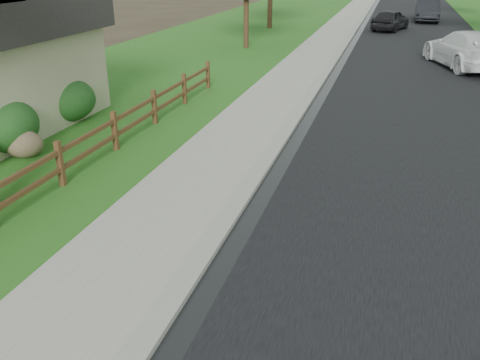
% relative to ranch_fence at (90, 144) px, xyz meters
% --- Properties ---
extents(road, '(8.00, 90.00, 0.02)m').
position_rel_ranch_fence_xyz_m(road, '(8.20, 28.60, -0.61)').
color(road, black).
rests_on(road, ground).
extents(curb, '(0.40, 90.00, 0.12)m').
position_rel_ranch_fence_xyz_m(curb, '(4.00, 28.60, -0.56)').
color(curb, gray).
rests_on(curb, ground).
extents(wet_gutter, '(0.50, 90.00, 0.00)m').
position_rel_ranch_fence_xyz_m(wet_gutter, '(4.35, 28.60, -0.60)').
color(wet_gutter, black).
rests_on(wet_gutter, road).
extents(sidewalk, '(2.20, 90.00, 0.10)m').
position_rel_ranch_fence_xyz_m(sidewalk, '(2.70, 28.60, -0.57)').
color(sidewalk, gray).
rests_on(sidewalk, ground).
extents(grass_strip, '(1.60, 90.00, 0.06)m').
position_rel_ranch_fence_xyz_m(grass_strip, '(0.80, 28.60, -0.59)').
color(grass_strip, '#255719').
rests_on(grass_strip, ground).
extents(lawn_near, '(9.00, 90.00, 0.04)m').
position_rel_ranch_fence_xyz_m(lawn_near, '(-4.40, 28.60, -0.60)').
color(lawn_near, '#255719').
rests_on(lawn_near, ground).
extents(ranch_fence, '(0.12, 16.92, 1.10)m').
position_rel_ranch_fence_xyz_m(ranch_fence, '(0.00, 0.00, 0.00)').
color(ranch_fence, '#452D17').
rests_on(ranch_fence, ground).
extents(white_suv, '(4.03, 6.21, 1.67)m').
position_rel_ranch_fence_xyz_m(white_suv, '(10.02, 15.82, 0.24)').
color(white_suv, white).
rests_on(white_suv, road).
extents(dark_car_mid, '(2.83, 4.51, 1.43)m').
position_rel_ranch_fence_xyz_m(dark_car_mid, '(6.36, 28.30, 0.12)').
color(dark_car_mid, black).
rests_on(dark_car_mid, road).
extents(dark_car_far, '(1.74, 4.97, 1.64)m').
position_rel_ranch_fence_xyz_m(dark_car_far, '(9.03, 34.83, 0.22)').
color(dark_car_far, black).
rests_on(dark_car_far, road).
extents(boulder, '(1.28, 1.11, 0.72)m').
position_rel_ranch_fence_xyz_m(boulder, '(-2.08, 0.17, -0.26)').
color(boulder, brown).
rests_on(boulder, ground).
extents(shrub_d, '(2.13, 2.13, 1.39)m').
position_rel_ranch_fence_xyz_m(shrub_d, '(-2.90, 3.15, 0.08)').
color(shrub_d, '#1D4418').
rests_on(shrub_d, ground).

